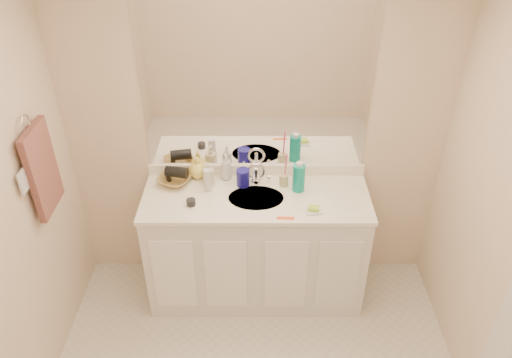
{
  "coord_description": "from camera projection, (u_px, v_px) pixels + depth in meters",
  "views": [
    {
      "loc": [
        0.01,
        -1.66,
        2.84
      ],
      "look_at": [
        0.0,
        0.97,
        1.05
      ],
      "focal_mm": 35.0,
      "sensor_mm": 36.0,
      "label": 1
    }
  ],
  "objects": [
    {
      "name": "mouthwash_bottle",
      "position": [
        299.0,
        178.0,
        3.33
      ],
      "size": [
        0.11,
        0.11,
        0.2
      ],
      "primitive_type": "cylinder",
      "rotation": [
        0.0,
        0.0,
        -0.41
      ],
      "color": "#0C9285",
      "rests_on": "countertop"
    },
    {
      "name": "soap_bottle_white",
      "position": [
        226.0,
        167.0,
        3.44
      ],
      "size": [
        0.09,
        0.09,
        0.2
      ],
      "primitive_type": "imported",
      "rotation": [
        0.0,
        0.0,
        0.2
      ],
      "color": "silver",
      "rests_on": "countertop"
    },
    {
      "name": "countertop",
      "position": [
        256.0,
        198.0,
        3.33
      ],
      "size": [
        1.52,
        0.57,
        0.03
      ],
      "primitive_type": "cube",
      "color": "white",
      "rests_on": "vanity_cabinet"
    },
    {
      "name": "blue_mug",
      "position": [
        243.0,
        178.0,
        3.39
      ],
      "size": [
        0.11,
        0.11,
        0.12
      ],
      "primitive_type": "cylinder",
      "rotation": [
        0.0,
        0.0,
        -0.31
      ],
      "color": "navy",
      "rests_on": "countertop"
    },
    {
      "name": "towel_ring",
      "position": [
        26.0,
        124.0,
        2.74
      ],
      "size": [
        0.01,
        0.11,
        0.11
      ],
      "primitive_type": "torus",
      "rotation": [
        0.0,
        1.57,
        0.0
      ],
      "color": "silver",
      "rests_on": "wall_left"
    },
    {
      "name": "soap_dish",
      "position": [
        313.0,
        211.0,
        3.18
      ],
      "size": [
        0.12,
        0.1,
        0.01
      ],
      "primitive_type": "cube",
      "rotation": [
        0.0,
        0.0,
        0.14
      ],
      "color": "silver",
      "rests_on": "countertop"
    },
    {
      "name": "tan_cup",
      "position": [
        284.0,
        180.0,
        3.4
      ],
      "size": [
        0.08,
        0.08,
        0.08
      ],
      "primitive_type": "cylinder",
      "rotation": [
        0.0,
        0.0,
        -0.37
      ],
      "color": "#BFB787",
      "rests_on": "countertop"
    },
    {
      "name": "soap_bottle_cream",
      "position": [
        208.0,
        173.0,
        3.41
      ],
      "size": [
        0.08,
        0.08,
        0.16
      ],
      "primitive_type": "imported",
      "rotation": [
        0.0,
        0.0,
        0.17
      ],
      "color": "beige",
      "rests_on": "countertop"
    },
    {
      "name": "toothbrush",
      "position": [
        286.0,
        167.0,
        3.34
      ],
      "size": [
        0.02,
        0.04,
        0.22
      ],
      "primitive_type": "cylinder",
      "rotation": [
        0.14,
        0.0,
        0.26
      ],
      "color": "#FA4182",
      "rests_on": "tan_cup"
    },
    {
      "name": "wicker_basket",
      "position": [
        175.0,
        180.0,
        3.43
      ],
      "size": [
        0.28,
        0.28,
        0.05
      ],
      "primitive_type": "imported",
      "rotation": [
        0.0,
        0.0,
        -0.37
      ],
      "color": "#9F7D40",
      "rests_on": "countertop"
    },
    {
      "name": "orange_comb",
      "position": [
        286.0,
        218.0,
        3.13
      ],
      "size": [
        0.11,
        0.03,
        0.0
      ],
      "primitive_type": "cube",
      "rotation": [
        0.0,
        0.0,
        -0.05
      ],
      "color": "#FB571A",
      "rests_on": "countertop"
    },
    {
      "name": "extra_white_bottle",
      "position": [
        208.0,
        180.0,
        3.33
      ],
      "size": [
        0.06,
        0.06,
        0.16
      ],
      "primitive_type": "cylinder",
      "rotation": [
        0.0,
        0.0,
        -0.21
      ],
      "color": "silver",
      "rests_on": "countertop"
    },
    {
      "name": "sink_basin",
      "position": [
        256.0,
        199.0,
        3.31
      ],
      "size": [
        0.37,
        0.37,
        0.02
      ],
      "primitive_type": "cylinder",
      "color": "beige",
      "rests_on": "countertop"
    },
    {
      "name": "ceiling",
      "position": [
        255.0,
        5.0,
        1.62
      ],
      "size": [
        2.6,
        2.6,
        0.02
      ],
      "primitive_type": "cube",
      "color": "white",
      "rests_on": "wall_back"
    },
    {
      "name": "backsplash",
      "position": [
        256.0,
        170.0,
        3.52
      ],
      "size": [
        1.52,
        0.03,
        0.08
      ],
      "primitive_type": "cube",
      "color": "white",
      "rests_on": "countertop"
    },
    {
      "name": "soap_bottle_yellow",
      "position": [
        197.0,
        167.0,
        3.47
      ],
      "size": [
        0.14,
        0.14,
        0.16
      ],
      "primitive_type": "imported",
      "rotation": [
        0.0,
        0.0,
        -0.16
      ],
      "color": "#FDE462",
      "rests_on": "countertop"
    },
    {
      "name": "wall_back",
      "position": [
        256.0,
        134.0,
        3.37
      ],
      "size": [
        2.6,
        0.02,
        2.4
      ],
      "primitive_type": "cube",
      "color": "beige",
      "rests_on": "floor"
    },
    {
      "name": "dark_jar",
      "position": [
        191.0,
        202.0,
        3.23
      ],
      "size": [
        0.08,
        0.08,
        0.04
      ],
      "primitive_type": "cylinder",
      "rotation": [
        0.0,
        0.0,
        -0.43
      ],
      "color": "black",
      "rests_on": "countertop"
    },
    {
      "name": "vanity_cabinet",
      "position": [
        256.0,
        247.0,
        3.58
      ],
      "size": [
        1.5,
        0.55,
        0.85
      ],
      "primitive_type": "cube",
      "color": "silver",
      "rests_on": "floor"
    },
    {
      "name": "hand_towel",
      "position": [
        42.0,
        169.0,
        2.91
      ],
      "size": [
        0.04,
        0.32,
        0.55
      ],
      "primitive_type": "cube",
      "color": "brown",
      "rests_on": "towel_ring"
    },
    {
      "name": "mirror",
      "position": [
        256.0,
        84.0,
        3.16
      ],
      "size": [
        1.48,
        0.01,
        1.2
      ],
      "primitive_type": "cube",
      "color": "white",
      "rests_on": "wall_back"
    },
    {
      "name": "switch_plate",
      "position": [
        23.0,
        182.0,
        2.72
      ],
      "size": [
        0.01,
        0.08,
        0.13
      ],
      "primitive_type": "cube",
      "color": "silver",
      "rests_on": "wall_left"
    },
    {
      "name": "green_soap",
      "position": [
        313.0,
        208.0,
        3.17
      ],
      "size": [
        0.08,
        0.06,
        0.02
      ],
      "primitive_type": "cube",
      "rotation": [
        0.0,
        0.0,
        -0.21
      ],
      "color": "#A6DE36",
      "rests_on": "soap_dish"
    },
    {
      "name": "hair_dryer",
      "position": [
        177.0,
        172.0,
        3.4
      ],
      "size": [
        0.16,
        0.1,
        0.08
      ],
      "primitive_type": "cylinder",
      "rotation": [
        0.0,
        1.57,
        -0.2
      ],
      "color": "black",
      "rests_on": "wicker_basket"
    },
    {
      "name": "faucet",
      "position": [
        256.0,
        176.0,
        3.43
      ],
      "size": [
        0.02,
        0.02,
        0.11
      ],
      "primitive_type": "cylinder",
      "color": "silver",
      "rests_on": "countertop"
    }
  ]
}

